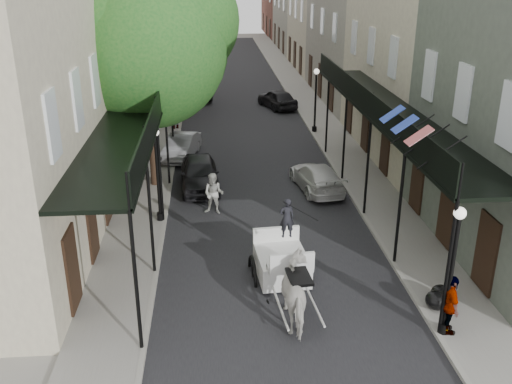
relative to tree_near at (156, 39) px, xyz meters
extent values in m
plane|color=gray|center=(4.20, -10.18, -6.49)|extent=(140.00, 140.00, 0.00)
cube|color=black|center=(4.20, 9.82, -6.48)|extent=(8.00, 90.00, 0.01)
cube|color=gray|center=(-0.80, 9.82, -6.43)|extent=(2.20, 90.00, 0.12)
cube|color=gray|center=(9.20, 9.82, -6.43)|extent=(2.20, 90.00, 0.12)
cube|color=beige|center=(-4.40, 19.82, -1.24)|extent=(5.00, 80.00, 10.50)
cube|color=gray|center=(12.80, 19.82, -1.24)|extent=(5.00, 80.00, 10.50)
cube|color=black|center=(-0.80, -3.18, -2.49)|extent=(2.20, 18.00, 0.12)
cube|color=black|center=(0.25, -3.18, -1.99)|extent=(0.06, 18.00, 1.00)
cylinder|color=black|center=(0.20, -12.18, -4.37)|extent=(0.10, 0.10, 4.00)
cylinder|color=black|center=(0.20, -4.18, -4.37)|extent=(0.10, 0.10, 4.00)
cylinder|color=black|center=(0.20, 3.82, -4.37)|extent=(0.10, 0.10, 4.00)
cube|color=black|center=(9.20, -3.18, -2.49)|extent=(2.20, 18.00, 0.12)
cube|color=black|center=(8.15, -3.18, -1.99)|extent=(0.06, 18.00, 1.00)
cylinder|color=black|center=(8.20, -12.18, -4.37)|extent=(0.10, 0.10, 4.00)
cylinder|color=black|center=(8.20, -4.18, -4.37)|extent=(0.10, 0.10, 4.00)
cylinder|color=black|center=(8.20, 3.82, -4.37)|extent=(0.10, 0.10, 4.00)
cylinder|color=#382619|center=(-0.40, -0.18, -3.57)|extent=(0.44, 0.44, 5.60)
sphere|color=#1A511C|center=(-0.40, -0.18, -0.29)|extent=(6.80, 6.80, 6.80)
sphere|color=#1A511C|center=(0.96, 0.42, 0.71)|extent=(5.10, 5.10, 5.10)
cylinder|color=#382619|center=(-0.40, 13.82, -3.85)|extent=(0.44, 0.44, 5.04)
sphere|color=#1A511C|center=(-0.40, 13.82, -0.91)|extent=(6.00, 6.00, 6.00)
sphere|color=#1A511C|center=(0.80, 14.42, -0.01)|extent=(4.50, 4.50, 4.50)
cylinder|color=black|center=(8.30, -12.18, -6.22)|extent=(0.28, 0.28, 0.30)
cylinder|color=black|center=(8.30, -12.18, -4.67)|extent=(0.12, 0.12, 3.40)
sphere|color=white|center=(8.30, -12.18, -2.82)|extent=(0.32, 0.32, 0.32)
cylinder|color=black|center=(0.10, -4.18, -6.22)|extent=(0.28, 0.28, 0.30)
cylinder|color=black|center=(0.10, -4.18, -4.67)|extent=(0.12, 0.12, 3.40)
sphere|color=white|center=(0.10, -4.18, -2.82)|extent=(0.32, 0.32, 0.32)
cylinder|color=black|center=(8.30, 7.82, -6.22)|extent=(0.28, 0.28, 0.30)
cylinder|color=black|center=(8.30, 7.82, -4.67)|extent=(0.12, 0.12, 3.40)
sphere|color=white|center=(8.30, 7.82, -2.82)|extent=(0.32, 0.32, 0.32)
imported|color=beige|center=(4.50, -11.18, -5.58)|extent=(1.16, 2.24, 1.83)
torus|color=black|center=(3.33, -8.05, -5.80)|extent=(0.22, 1.43, 1.43)
torus|color=black|center=(5.14, -7.90, -5.80)|extent=(0.22, 1.43, 1.43)
torus|color=black|center=(3.68, -9.58, -6.13)|extent=(0.14, 0.75, 0.74)
torus|color=black|center=(5.04, -9.47, -6.13)|extent=(0.14, 0.75, 0.74)
cube|color=silver|center=(4.25, -8.20, -5.33)|extent=(1.71, 2.11, 0.77)
cube|color=silver|center=(4.35, -9.36, -4.77)|extent=(1.37, 0.72, 0.13)
cube|color=silver|center=(4.37, -9.63, -4.44)|extent=(1.33, 0.22, 0.55)
imported|color=black|center=(4.35, -9.36, -4.08)|extent=(0.48, 0.33, 1.24)
imported|color=#A9AAA0|center=(2.20, -3.45, -5.63)|extent=(0.98, 0.86, 1.71)
imported|color=gray|center=(0.00, 9.22, -5.41)|extent=(1.42, 1.12, 1.92)
imported|color=gray|center=(8.40, -12.18, -5.51)|extent=(0.47, 1.03, 1.72)
imported|color=black|center=(1.60, -0.58, -5.79)|extent=(1.86, 4.18, 1.40)
imported|color=#98979C|center=(0.60, 3.82, -5.88)|extent=(2.06, 3.90, 1.22)
imported|color=black|center=(0.77, 17.54, -5.81)|extent=(3.60, 5.30, 1.35)
imported|color=silver|center=(6.80, -1.18, -5.90)|extent=(2.19, 4.25, 1.18)
imported|color=black|center=(6.82, 14.33, -5.81)|extent=(2.78, 4.26, 1.35)
ellipsoid|color=black|center=(8.54, -11.05, -6.09)|extent=(0.66, 0.66, 0.56)
ellipsoid|color=black|center=(8.84, -10.60, -6.14)|extent=(0.58, 0.58, 0.46)
camera|label=1|loc=(2.19, -24.68, 2.97)|focal=40.00mm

